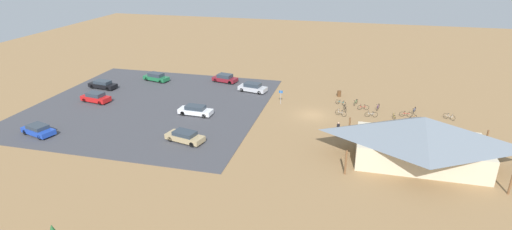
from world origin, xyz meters
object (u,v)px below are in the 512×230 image
bicycle_silver_yard_front (371,114)px  visitor_crossing_yard (338,129)px  trash_bin (339,94)px  bicycle_purple_near_sign (378,107)px  bicycle_yellow_yard_right (394,118)px  bicycle_orange_by_bin (412,119)px  bicycle_green_lone_east (356,102)px  bicycle_teal_yard_left (341,103)px  car_silver_aisle_side (253,87)px  bicycle_red_near_porch (406,114)px  bicycle_white_front_row (449,117)px  car_green_back_corner (156,77)px  bicycle_blue_back_row (414,110)px  car_maroon_by_curb (225,78)px  car_tan_front_row (185,136)px  lot_sign (281,95)px  bicycle_silver_lone_west (341,113)px  bicycle_red_mid_cluster (363,107)px  car_white_near_entry (196,110)px  car_black_far_end (103,84)px  car_red_mid_lot (96,97)px  bicycle_black_edge_north (345,108)px  bike_pavilion (422,138)px  visitor_at_bikes (361,127)px  car_blue_second_row (38,130)px

bicycle_silver_yard_front → visitor_crossing_yard: bearing=60.9°
trash_bin → bicycle_purple_near_sign: 7.31m
bicycle_silver_yard_front → bicycle_yellow_yard_right: 3.00m
bicycle_orange_by_bin → bicycle_green_lone_east: 8.80m
bicycle_teal_yard_left → car_silver_aisle_side: car_silver_aisle_side is taller
bicycle_red_near_porch → bicycle_yellow_yard_right: (1.60, 1.56, -0.02)m
bicycle_white_front_row → car_green_back_corner: bearing=-7.5°
bicycle_blue_back_row → car_maroon_by_curb: 30.95m
bicycle_orange_by_bin → bicycle_green_lone_east: size_ratio=0.82×
car_silver_aisle_side → car_tan_front_row: size_ratio=0.96×
bicycle_orange_by_bin → bicycle_purple_near_sign: size_ratio=0.85×
lot_sign → bicycle_white_front_row: 23.16m
bicycle_silver_lone_west → car_green_back_corner: (32.00, -8.35, 0.35)m
bicycle_teal_yard_left → car_green_back_corner: car_green_back_corner is taller
bicycle_red_mid_cluster → car_white_near_entry: 23.72m
car_black_far_end → car_red_mid_lot: (-2.72, 5.94, 0.06)m
lot_sign → car_black_far_end: lot_sign is taller
trash_bin → car_silver_aisle_side: 13.64m
bicycle_black_edge_north → car_red_mid_lot: (36.31, 5.56, 0.39)m
bicycle_silver_lone_west → bicycle_yellow_yard_right: bearing=-178.2°
lot_sign → bicycle_red_mid_cluster: lot_sign is taller
bike_pavilion → bicycle_teal_yard_left: size_ratio=9.71×
bicycle_orange_by_bin → visitor_at_bikes: bearing=41.2°
bicycle_orange_by_bin → visitor_crossing_yard: (9.33, 7.01, 0.56)m
bicycle_yellow_yard_right → car_blue_second_row: (42.79, 15.74, 0.35)m
bicycle_blue_back_row → bicycle_teal_yard_left: bicycle_blue_back_row is taller
lot_sign → bicycle_silver_yard_front: (-12.97, 1.97, -1.02)m
car_silver_aisle_side → car_green_back_corner: size_ratio=0.99×
bicycle_silver_lone_west → car_silver_aisle_side: (14.31, -6.82, 0.37)m
car_tan_front_row → visitor_at_bikes: bearing=-159.8°
lot_sign → bicycle_yellow_yard_right: (-15.95, 2.28, -1.06)m
bicycle_silver_yard_front → bicycle_purple_near_sign: size_ratio=1.05×
bicycle_black_edge_north → visitor_crossing_yard: visitor_crossing_yard is taller
bicycle_black_edge_north → car_silver_aisle_side: bearing=-17.9°
bike_pavilion → car_black_far_end: 49.45m
bicycle_black_edge_north → bicycle_teal_yard_left: size_ratio=1.10×
bicycle_orange_by_bin → car_maroon_by_curb: size_ratio=0.31×
car_black_far_end → car_tan_front_row: car_black_far_end is taller
car_red_mid_lot → car_green_back_corner: (-3.85, -11.86, -0.03)m
bicycle_purple_near_sign → bicycle_silver_lone_west: bicycle_silver_lone_west is taller
bicycle_teal_yard_left → car_black_far_end: (38.33, 1.93, 0.37)m
bicycle_black_edge_north → car_tan_front_row: 23.35m
bicycle_purple_near_sign → bicycle_blue_back_row: (-4.92, -0.13, -0.03)m
bicycle_red_mid_cluster → car_silver_aisle_side: size_ratio=0.34×
bicycle_orange_by_bin → bicycle_blue_back_row: size_ratio=0.83×
bike_pavilion → bicycle_silver_yard_front: bike_pavilion is taller
bicycle_silver_yard_front → bicycle_red_near_porch: bearing=-164.7°
bicycle_red_near_porch → bicycle_silver_yard_front: size_ratio=0.98×
bicycle_purple_near_sign → bicycle_green_lone_east: bearing=-24.2°
lot_sign → car_tan_front_row: bearing=61.0°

